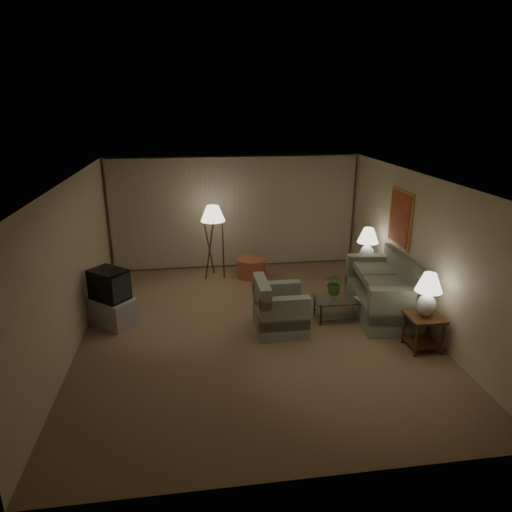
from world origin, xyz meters
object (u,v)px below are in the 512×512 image
Objects in this scene: crt_tv at (109,284)px; ottoman at (251,268)px; tv_cabinet at (112,311)px; floor_lamp at (214,241)px; armchair at (280,310)px; side_table_near at (424,326)px; table_lamp_near at (428,291)px; table_lamp_far at (368,242)px; sofa at (382,293)px; coffee_table at (342,305)px; vase at (334,296)px; side_table_far at (365,271)px.

ottoman is at bearing 75.62° from crt_tv.
floor_lamp is at bearing 86.92° from tv_cabinet.
side_table_near is at bearing -114.76° from armchair.
table_lamp_far is (0.00, 2.60, 0.02)m from table_lamp_near.
floor_lamp reaches higher than table_lamp_near.
armchair is at bearing 155.90° from table_lamp_near.
sofa is at bearing -46.37° from ottoman.
coffee_table is (-0.97, 1.25, -0.14)m from side_table_near.
table_lamp_far is at bearing 179.96° from sofa.
vase is (1.07, 0.27, 0.10)m from armchair.
armchair is at bearing 27.55° from crt_tv.
armchair is at bearing 27.55° from tv_cabinet.
sofa is 3.41× the size of ottoman.
floor_lamp is at bearing 86.92° from crt_tv.
ottoman is at bearing -6.52° from floor_lamp.
armchair is 1.18× the size of crt_tv.
sofa is 3.92m from floor_lamp.
crt_tv is (-5.20, 1.66, 0.36)m from side_table_near.
table_lamp_near is 1.13× the size of ottoman.
side_table_far is at bearing 50.53° from crt_tv.
floor_lamp is (-3.21, 3.77, 0.47)m from side_table_near.
armchair is 0.55× the size of floor_lamp.
coffee_table is 4.25m from tv_cabinet.
crt_tv is (-4.23, 0.41, 0.50)m from coffee_table.
vase is at bearing -76.51° from armchair.
armchair reaches higher than vase.
floor_lamp is at bearing 160.00° from table_lamp_far.
vase reaches higher than tv_cabinet.
ottoman is at bearing 117.15° from vase.
side_table_far is 2.68m from table_lamp_near.
table_lamp_near is 1.77m from vase.
table_lamp_near is at bearing -90.00° from side_table_far.
side_table_far is 0.65m from table_lamp_far.
sofa is at bearing 96.34° from table_lamp_near.
floor_lamp is (-3.21, 1.17, -0.17)m from table_lamp_far.
floor_lamp reaches higher than armchair.
crt_tv is at bearing -133.38° from floor_lamp.
side_table_near is at bearing -52.16° from coffee_table.
table_lamp_near reaches higher than sofa.
crt_tv reaches higher than sofa.
side_table_far is at bearing 54.27° from coffee_table.
floor_lamp reaches higher than coffee_table.
ottoman is (-2.21, 2.32, -0.23)m from sofa.
side_table_near is 4.37m from ottoman.
side_table_far is 3.45m from floor_lamp.
table_lamp_near is 0.76× the size of tv_cabinet.
side_table_near is at bearing 13.14° from sofa.
floor_lamp is at bearing 129.67° from vase.
table_lamp_near reaches higher than vase.
tv_cabinet is (-5.20, -0.94, -0.15)m from side_table_far.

